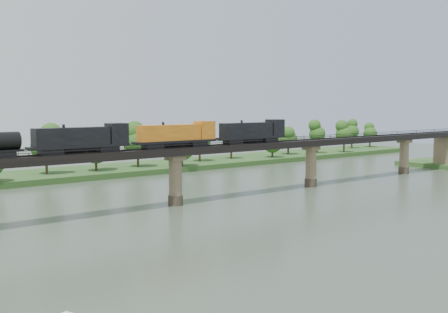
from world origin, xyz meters
TOP-DOWN VIEW (x-y plane):
  - ground at (0.00, 0.00)m, footprint 400.00×400.00m
  - far_bank at (0.00, 85.00)m, footprint 300.00×24.00m
  - bridge at (0.00, 30.00)m, footprint 236.00×30.00m
  - bridge_superstructure at (0.00, 30.00)m, footprint 220.00×4.90m
  - far_treeline at (-8.21, 80.52)m, footprint 289.06×17.54m
  - freight_train at (-6.45, 30.00)m, footprint 74.17×2.89m

SIDE VIEW (x-z plane):
  - ground at x=0.00m, z-range 0.00..0.00m
  - far_bank at x=0.00m, z-range 0.00..1.60m
  - bridge at x=0.00m, z-range -0.29..11.21m
  - far_treeline at x=-8.21m, z-range 2.03..15.63m
  - bridge_superstructure at x=0.00m, z-range 11.42..12.17m
  - freight_train at x=-6.45m, z-range 11.39..16.49m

